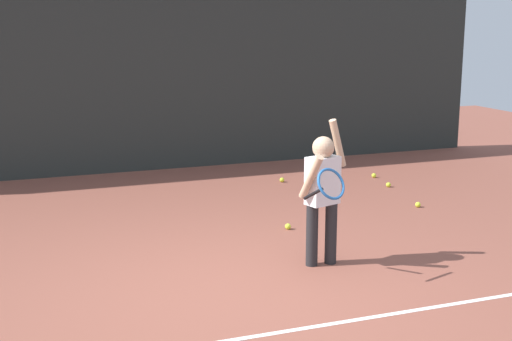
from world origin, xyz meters
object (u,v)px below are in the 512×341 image
Objects in this scene: tennis_ball_0 at (388,185)px; tennis_ball_2 at (418,205)px; tennis_ball_4 at (374,175)px; tennis_ball_3 at (288,226)px; tennis_ball_1 at (282,180)px; tennis_player at (323,189)px.

tennis_ball_0 is 1.00× the size of tennis_ball_2.
tennis_ball_4 is at bearing 79.41° from tennis_ball_2.
tennis_ball_3 is (-2.03, -1.32, 0.00)m from tennis_ball_0.
tennis_ball_2 is (-0.20, -1.03, 0.00)m from tennis_ball_0.
tennis_ball_1 is 1.00× the size of tennis_ball_4.
tennis_ball_0 is (2.17, 2.46, -0.69)m from tennis_player.
tennis_player is at bearing -143.96° from tennis_ball_2.
tennis_player reaches higher than tennis_ball_3.
tennis_player reaches higher than tennis_ball_2.
tennis_player is 3.85m from tennis_ball_4.
tennis_ball_0 is 1.46m from tennis_ball_1.
tennis_player is 20.46× the size of tennis_ball_1.
tennis_ball_1 is 2.23m from tennis_ball_3.
tennis_ball_0 is at bearing -99.95° from tennis_ball_4.
tennis_ball_1 and tennis_ball_3 have the same top height.
tennis_ball_0 and tennis_ball_2 have the same top height.
tennis_ball_1 is 2.08m from tennis_ball_2.
tennis_ball_4 is at bearing 36.49° from tennis_player.
tennis_player is at bearing -105.96° from tennis_ball_1.
tennis_ball_2 is (1.97, 1.43, -0.69)m from tennis_player.
tennis_player reaches higher than tennis_ball_4.
tennis_ball_1 and tennis_ball_2 have the same top height.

